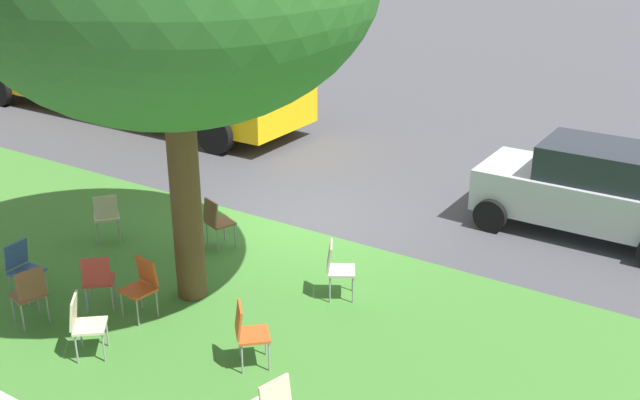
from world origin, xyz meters
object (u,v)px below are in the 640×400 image
chair_1 (98,278)px  chair_9 (84,321)px  chair_6 (22,266)px  school_bus (128,52)px  parked_car (589,189)px  chair_3 (337,266)px  chair_10 (142,283)px  chair_0 (106,214)px  chair_2 (29,292)px  chair_4 (216,219)px  chair_8 (248,330)px

chair_1 → chair_9: (-0.76, 0.92, 0.00)m
chair_6 → school_bus: size_ratio=0.08×
chair_1 → parked_car: parked_car is taller
chair_3 → parked_car: size_ratio=0.24×
chair_6 → parked_car: size_ratio=0.24×
chair_3 → parked_car: 5.07m
chair_9 → chair_10: same height
chair_0 → chair_10: bearing=147.6°
chair_0 → chair_6: size_ratio=1.00×
chair_2 → school_bus: bearing=-51.6°
chair_1 → chair_6: bearing=15.4°
school_bus → parked_car: bearing=174.9°
chair_1 → chair_2: (0.49, 0.79, 0.00)m
chair_4 → parked_car: 6.52m
chair_6 → chair_9: 2.08m
chair_3 → school_bus: (9.92, -5.52, 1.24)m
chair_1 → parked_car: bearing=-128.2°
chair_1 → chair_10: size_ratio=1.00×
chair_1 → chair_6: (1.24, 0.34, 0.00)m
chair_0 → chair_6: 2.09m
chair_4 → chair_9: size_ratio=1.00×
chair_4 → school_bus: size_ratio=0.08×
chair_0 → chair_2: (-1.20, 2.50, 0.00)m
chair_0 → chair_4: same height
chair_10 → school_bus: school_bus is taller
chair_3 → chair_8: size_ratio=1.00×
chair_9 → chair_2: bearing=-5.8°
chair_1 → chair_4: size_ratio=1.00×
chair_4 → chair_2: bearing=80.5°
chair_2 → chair_10: 1.52m
parked_car → school_bus: (12.41, -1.12, 0.92)m
chair_8 → chair_10: same height
chair_0 → school_bus: 8.27m
parked_car → school_bus: 12.50m
school_bus → chair_10: bearing=136.5°
chair_2 → chair_3: bearing=-136.8°
chair_10 → parked_car: (-4.53, -6.36, 0.32)m
chair_2 → parked_car: bearing=-127.5°
chair_0 → chair_9: same height
chair_6 → chair_3: bearing=-147.2°
chair_10 → parked_car: parked_car is taller
school_bus → chair_6: bearing=126.7°
chair_3 → chair_10: 2.83m
chair_4 → chair_6: 3.17m
school_bus → chair_9: bearing=132.8°
parked_car → chair_0: bearing=35.4°
chair_4 → chair_6: bearing=65.6°
chair_0 → chair_2: same height
chair_2 → chair_9: (-1.25, 0.13, 0.00)m
chair_3 → chair_1: bearing=39.2°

